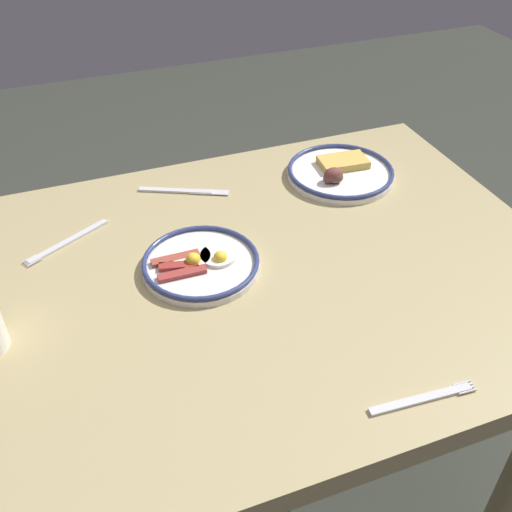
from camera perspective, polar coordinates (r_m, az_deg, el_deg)
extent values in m
plane|color=#33372E|center=(1.74, -0.10, -20.26)|extent=(6.00, 6.00, 0.00)
cube|color=tan|center=(1.19, -0.14, -2.27)|extent=(1.24, 0.91, 0.05)
cylinder|color=#8F8057|center=(1.85, 11.02, -0.53)|extent=(0.07, 0.07, 0.69)
cylinder|color=#8F8057|center=(1.67, -21.55, -8.33)|extent=(0.07, 0.07, 0.69)
cylinder|color=white|center=(1.48, 8.05, 7.73)|extent=(0.26, 0.26, 0.01)
torus|color=navy|center=(1.47, 8.09, 8.13)|extent=(0.26, 0.26, 0.01)
cube|color=gold|center=(1.50, 8.32, 8.86)|extent=(0.12, 0.08, 0.02)
ellipsoid|color=brown|center=(1.42, 7.40, 7.67)|extent=(0.05, 0.04, 0.04)
ellipsoid|color=brown|center=(1.42, 7.61, 7.45)|extent=(0.04, 0.03, 0.03)
ellipsoid|color=brown|center=(1.42, 7.51, 7.59)|extent=(0.04, 0.03, 0.03)
ellipsoid|color=brown|center=(1.42, 7.05, 7.40)|extent=(0.03, 0.03, 0.03)
cylinder|color=silver|center=(1.18, -5.27, -0.90)|extent=(0.23, 0.23, 0.01)
torus|color=navy|center=(1.17, -5.30, -0.45)|extent=(0.23, 0.23, 0.01)
cylinder|color=white|center=(1.18, -3.62, 0.02)|extent=(0.07, 0.07, 0.01)
sphere|color=yellow|center=(1.17, -3.42, -0.16)|extent=(0.03, 0.03, 0.03)
cylinder|color=white|center=(1.19, -6.20, -0.10)|extent=(0.08, 0.08, 0.01)
sphere|color=yellow|center=(1.17, -6.00, -0.35)|extent=(0.03, 0.03, 0.03)
cube|color=#A14335|center=(1.19, -7.69, -0.21)|extent=(0.10, 0.02, 0.01)
cube|color=maroon|center=(1.17, -7.38, -0.93)|extent=(0.08, 0.04, 0.01)
cube|color=#9B3731|center=(1.15, -7.07, -1.68)|extent=(0.09, 0.02, 0.01)
cube|color=silver|center=(1.31, -17.42, 1.37)|extent=(0.18, 0.10, 0.01)
cube|color=silver|center=(1.28, -20.78, -0.24)|extent=(0.03, 0.02, 0.00)
cube|color=silver|center=(1.28, -20.64, -0.35)|extent=(0.03, 0.02, 0.00)
cube|color=silver|center=(1.27, -20.50, -0.46)|extent=(0.03, 0.02, 0.00)
cube|color=silver|center=(1.27, -20.35, -0.57)|extent=(0.03, 0.02, 0.00)
cube|color=silver|center=(0.99, 15.44, -13.04)|extent=(0.17, 0.03, 0.01)
cube|color=silver|center=(1.02, 19.58, -12.10)|extent=(0.03, 0.00, 0.00)
cube|color=silver|center=(1.02, 19.40, -11.86)|extent=(0.03, 0.00, 0.00)
cube|color=silver|center=(1.02, 19.22, -11.62)|extent=(0.03, 0.00, 0.00)
cube|color=silver|center=(1.03, 19.05, -11.38)|extent=(0.03, 0.00, 0.00)
cube|color=silver|center=(1.42, -7.69, 6.19)|extent=(0.16, 0.09, 0.01)
cube|color=silver|center=(1.41, -4.55, 6.09)|extent=(0.09, 0.06, 0.00)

